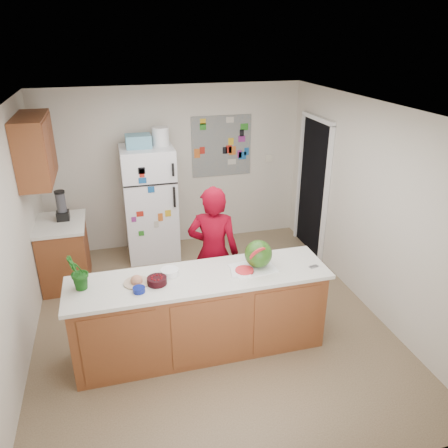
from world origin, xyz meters
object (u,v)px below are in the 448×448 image
object	(u,v)px
watermelon	(258,254)
cherry_bowl	(157,281)
person	(213,253)
refrigerator	(150,203)

from	to	relation	value
watermelon	cherry_bowl	bearing A→B (deg)	-176.86
cherry_bowl	person	bearing A→B (deg)	42.19
person	watermelon	world-z (taller)	person
refrigerator	watermelon	xyz separation A→B (m)	(0.88, -2.36, 0.23)
refrigerator	cherry_bowl	size ratio (longest dim) A/B	8.71
refrigerator	watermelon	distance (m)	2.53
cherry_bowl	refrigerator	bearing A→B (deg)	85.56
person	cherry_bowl	world-z (taller)	person
watermelon	cherry_bowl	world-z (taller)	watermelon
refrigerator	cherry_bowl	world-z (taller)	refrigerator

